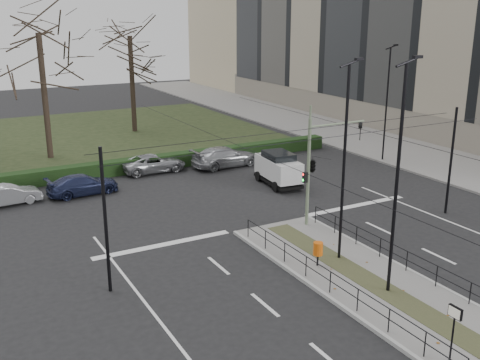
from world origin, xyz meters
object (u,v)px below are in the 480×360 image
at_px(info_panel, 454,319).
at_px(streetlamp_median_near, 398,178).
at_px(litter_bin, 318,249).
at_px(bare_tree_near, 39,42).
at_px(traffic_light, 314,163).
at_px(bare_tree_center, 130,43).
at_px(parked_car_third, 83,185).
at_px(parked_car_second, 9,195).
at_px(parked_car_fifth, 225,157).
at_px(streetlamp_sidewalk, 387,103).
at_px(parked_car_fourth, 154,163).
at_px(white_van, 278,168).
at_px(streetlamp_median_far, 344,161).

distance_m(info_panel, streetlamp_median_near, 5.76).
relative_size(info_panel, streetlamp_median_near, 0.21).
relative_size(litter_bin, bare_tree_near, 0.09).
relative_size(traffic_light, bare_tree_center, 0.49).
bearing_deg(parked_car_third, info_panel, -170.05).
height_order(litter_bin, parked_car_second, litter_bin).
relative_size(litter_bin, parked_car_fifth, 0.21).
height_order(litter_bin, streetlamp_sidewalk, streetlamp_sidewalk).
bearing_deg(bare_tree_center, parked_car_fifth, -83.21).
relative_size(parked_car_second, parked_car_fifth, 0.72).
bearing_deg(streetlamp_median_near, info_panel, -109.69).
bearing_deg(info_panel, parked_car_fourth, 90.63).
distance_m(streetlamp_sidewalk, bare_tree_center, 23.77).
xyz_separation_m(traffic_light, bare_tree_center, (-0.33, 27.99, 4.77)).
relative_size(litter_bin, parked_car_fourth, 0.24).
relative_size(parked_car_third, white_van, 1.05).
bearing_deg(white_van, parked_car_fourth, 131.17).
relative_size(streetlamp_sidewalk, bare_tree_near, 0.69).
bearing_deg(litter_bin, white_van, 65.43).
bearing_deg(traffic_light, parked_car_second, 140.15).
bearing_deg(white_van, info_panel, -106.63).
height_order(streetlamp_sidewalk, bare_tree_center, bare_tree_center).
height_order(traffic_light, streetlamp_sidewalk, streetlamp_sidewalk).
bearing_deg(parked_car_fifth, parked_car_fourth, 74.56).
bearing_deg(white_van, litter_bin, -114.57).
height_order(litter_bin, parked_car_fourth, parked_car_fourth).
relative_size(litter_bin, streetlamp_median_far, 0.12).
distance_m(info_panel, bare_tree_near, 34.77).
xyz_separation_m(white_van, bare_tree_center, (-2.74, 20.91, 7.04)).
distance_m(traffic_light, streetlamp_sidewalk, 15.29).
xyz_separation_m(streetlamp_median_far, parked_car_fourth, (-2.16, 18.15, -4.04)).
distance_m(traffic_light, parked_car_third, 14.82).
distance_m(litter_bin, bare_tree_near, 27.67).
xyz_separation_m(streetlamp_median_near, parked_car_fifth, (3.19, 20.44, -4.09)).
height_order(white_van, bare_tree_center, bare_tree_center).
bearing_deg(white_van, parked_car_second, 165.12).
xyz_separation_m(parked_car_third, bare_tree_near, (-0.03, 10.16, 8.13)).
bearing_deg(traffic_light, streetlamp_median_far, -109.32).
relative_size(streetlamp_median_far, parked_car_third, 2.05).
bearing_deg(info_panel, white_van, 73.37).
xyz_separation_m(white_van, parked_car_fifth, (-0.93, 5.74, -0.42)).
bearing_deg(bare_tree_center, white_van, -82.54).
distance_m(parked_car_second, parked_car_fifth, 15.12).
distance_m(streetlamp_median_near, white_van, 15.70).
bearing_deg(litter_bin, streetlamp_sidewalk, 39.56).
bearing_deg(parked_car_second, parked_car_fifth, -89.78).
xyz_separation_m(bare_tree_center, parked_car_fifth, (1.81, -15.17, -7.46)).
bearing_deg(streetlamp_median_far, traffic_light, 70.68).
bearing_deg(parked_car_third, white_van, -113.82).
xyz_separation_m(litter_bin, streetlamp_median_far, (1.36, 0.18, 3.75)).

